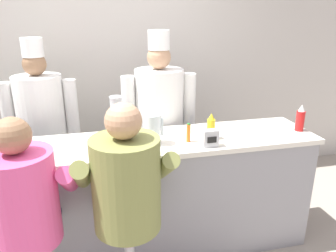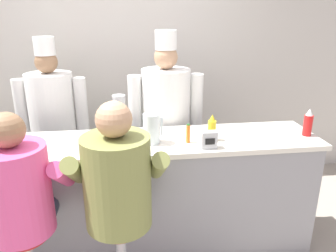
{
  "view_description": "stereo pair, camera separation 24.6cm",
  "coord_description": "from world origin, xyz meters",
  "px_view_note": "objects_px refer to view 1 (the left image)",
  "views": [
    {
      "loc": [
        -0.21,
        -2.05,
        1.96
      ],
      "look_at": [
        0.35,
        0.27,
        1.13
      ],
      "focal_mm": 35.0,
      "sensor_mm": 36.0,
      "label": 1
    },
    {
      "loc": [
        0.04,
        -2.09,
        1.96
      ],
      "look_at": [
        0.35,
        0.27,
        1.13
      ],
      "focal_mm": 35.0,
      "sensor_mm": 36.0,
      "label": 2
    }
  ],
  "objects_px": {
    "mustard_bottle_yellow": "(211,127)",
    "diner_seated_pink": "(24,201)",
    "breakfast_plate": "(7,162)",
    "cook_in_whites_near": "(42,123)",
    "cup_stack_steel": "(117,116)",
    "diner_seated_olive": "(126,187)",
    "napkin_dispenser_chrome": "(210,138)",
    "water_pitcher_clear": "(152,129)",
    "hot_sauce_bottle_orange": "(188,133)",
    "ketchup_bottle_red": "(300,119)",
    "cook_in_whites_far": "(160,118)"
  },
  "relations": [
    {
      "from": "mustard_bottle_yellow",
      "to": "diner_seated_pink",
      "type": "distance_m",
      "value": 1.42
    },
    {
      "from": "breakfast_plate",
      "to": "diner_seated_pink",
      "type": "bearing_deg",
      "value": -65.64
    },
    {
      "from": "cook_in_whites_near",
      "to": "diner_seated_pink",
      "type": "bearing_deg",
      "value": -88.27
    },
    {
      "from": "cup_stack_steel",
      "to": "diner_seated_olive",
      "type": "height_order",
      "value": "diner_seated_olive"
    },
    {
      "from": "cup_stack_steel",
      "to": "diner_seated_pink",
      "type": "bearing_deg",
      "value": -130.9
    },
    {
      "from": "cup_stack_steel",
      "to": "napkin_dispenser_chrome",
      "type": "bearing_deg",
      "value": -33.07
    },
    {
      "from": "water_pitcher_clear",
      "to": "diner_seated_olive",
      "type": "bearing_deg",
      "value": -120.03
    },
    {
      "from": "mustard_bottle_yellow",
      "to": "hot_sauce_bottle_orange",
      "type": "xyz_separation_m",
      "value": [
        -0.19,
        -0.03,
        -0.03
      ]
    },
    {
      "from": "diner_seated_pink",
      "to": "hot_sauce_bottle_orange",
      "type": "bearing_deg",
      "value": 20.3
    },
    {
      "from": "diner_seated_olive",
      "to": "cook_in_whites_near",
      "type": "bearing_deg",
      "value": 116.31
    },
    {
      "from": "water_pitcher_clear",
      "to": "diner_seated_pink",
      "type": "height_order",
      "value": "diner_seated_pink"
    },
    {
      "from": "hot_sauce_bottle_orange",
      "to": "cook_in_whites_near",
      "type": "relative_size",
      "value": 0.09
    },
    {
      "from": "napkin_dispenser_chrome",
      "to": "diner_seated_olive",
      "type": "distance_m",
      "value": 0.75
    },
    {
      "from": "ketchup_bottle_red",
      "to": "water_pitcher_clear",
      "type": "distance_m",
      "value": 1.27
    },
    {
      "from": "cook_in_whites_far",
      "to": "water_pitcher_clear",
      "type": "bearing_deg",
      "value": -106.8
    },
    {
      "from": "ketchup_bottle_red",
      "to": "diner_seated_pink",
      "type": "bearing_deg",
      "value": -168.16
    },
    {
      "from": "water_pitcher_clear",
      "to": "diner_seated_pink",
      "type": "xyz_separation_m",
      "value": [
        -0.86,
        -0.45,
        -0.23
      ]
    },
    {
      "from": "water_pitcher_clear",
      "to": "diner_seated_olive",
      "type": "height_order",
      "value": "diner_seated_olive"
    },
    {
      "from": "ketchup_bottle_red",
      "to": "cook_in_whites_far",
      "type": "bearing_deg",
      "value": 149.39
    },
    {
      "from": "diner_seated_pink",
      "to": "cook_in_whites_far",
      "type": "distance_m",
      "value": 1.52
    },
    {
      "from": "water_pitcher_clear",
      "to": "breakfast_plate",
      "type": "distance_m",
      "value": 1.02
    },
    {
      "from": "diner_seated_pink",
      "to": "diner_seated_olive",
      "type": "height_order",
      "value": "diner_seated_olive"
    },
    {
      "from": "ketchup_bottle_red",
      "to": "mustard_bottle_yellow",
      "type": "relative_size",
      "value": 1.08
    },
    {
      "from": "mustard_bottle_yellow",
      "to": "napkin_dispenser_chrome",
      "type": "distance_m",
      "value": 0.17
    },
    {
      "from": "cook_in_whites_near",
      "to": "diner_seated_olive",
      "type": "bearing_deg",
      "value": -63.69
    },
    {
      "from": "mustard_bottle_yellow",
      "to": "water_pitcher_clear",
      "type": "bearing_deg",
      "value": 179.32
    },
    {
      "from": "cook_in_whites_near",
      "to": "napkin_dispenser_chrome",
      "type": "bearing_deg",
      "value": -37.54
    },
    {
      "from": "mustard_bottle_yellow",
      "to": "hot_sauce_bottle_orange",
      "type": "relative_size",
      "value": 1.41
    },
    {
      "from": "cup_stack_steel",
      "to": "hot_sauce_bottle_orange",
      "type": "bearing_deg",
      "value": -29.68
    },
    {
      "from": "hot_sauce_bottle_orange",
      "to": "breakfast_plate",
      "type": "height_order",
      "value": "hot_sauce_bottle_orange"
    },
    {
      "from": "ketchup_bottle_red",
      "to": "cook_in_whites_near",
      "type": "height_order",
      "value": "cook_in_whites_near"
    },
    {
      "from": "napkin_dispenser_chrome",
      "to": "diner_seated_olive",
      "type": "height_order",
      "value": "diner_seated_olive"
    },
    {
      "from": "cup_stack_steel",
      "to": "cook_in_whites_far",
      "type": "xyz_separation_m",
      "value": [
        0.43,
        0.37,
        -0.17
      ]
    },
    {
      "from": "napkin_dispenser_chrome",
      "to": "cook_in_whites_near",
      "type": "bearing_deg",
      "value": 142.46
    },
    {
      "from": "water_pitcher_clear",
      "to": "breakfast_plate",
      "type": "height_order",
      "value": "water_pitcher_clear"
    },
    {
      "from": "hot_sauce_bottle_orange",
      "to": "napkin_dispenser_chrome",
      "type": "bearing_deg",
      "value": -44.19
    },
    {
      "from": "breakfast_plate",
      "to": "cook_in_whites_far",
      "type": "distance_m",
      "value": 1.42
    },
    {
      "from": "diner_seated_pink",
      "to": "cook_in_whites_far",
      "type": "xyz_separation_m",
      "value": [
        1.05,
        1.08,
        0.1
      ]
    },
    {
      "from": "hot_sauce_bottle_orange",
      "to": "cook_in_whites_far",
      "type": "distance_m",
      "value": 0.67
    },
    {
      "from": "ketchup_bottle_red",
      "to": "cook_in_whites_near",
      "type": "distance_m",
      "value": 2.34
    },
    {
      "from": "hot_sauce_bottle_orange",
      "to": "cook_in_whites_far",
      "type": "xyz_separation_m",
      "value": [
        -0.09,
        0.66,
        -0.08
      ]
    },
    {
      "from": "napkin_dispenser_chrome",
      "to": "cook_in_whites_far",
      "type": "height_order",
      "value": "cook_in_whites_far"
    },
    {
      "from": "hot_sauce_bottle_orange",
      "to": "cook_in_whites_far",
      "type": "relative_size",
      "value": 0.08
    },
    {
      "from": "cook_in_whites_far",
      "to": "cook_in_whites_near",
      "type": "bearing_deg",
      "value": 168.7
    },
    {
      "from": "mustard_bottle_yellow",
      "to": "cook_in_whites_near",
      "type": "distance_m",
      "value": 1.62
    },
    {
      "from": "breakfast_plate",
      "to": "diner_seated_pink",
      "type": "height_order",
      "value": "diner_seated_pink"
    },
    {
      "from": "breakfast_plate",
      "to": "cook_in_whites_far",
      "type": "height_order",
      "value": "cook_in_whites_far"
    },
    {
      "from": "hot_sauce_bottle_orange",
      "to": "cup_stack_steel",
      "type": "relative_size",
      "value": 0.47
    },
    {
      "from": "ketchup_bottle_red",
      "to": "mustard_bottle_yellow",
      "type": "distance_m",
      "value": 0.8
    },
    {
      "from": "diner_seated_pink",
      "to": "cook_in_whites_near",
      "type": "relative_size",
      "value": 0.82
    }
  ]
}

